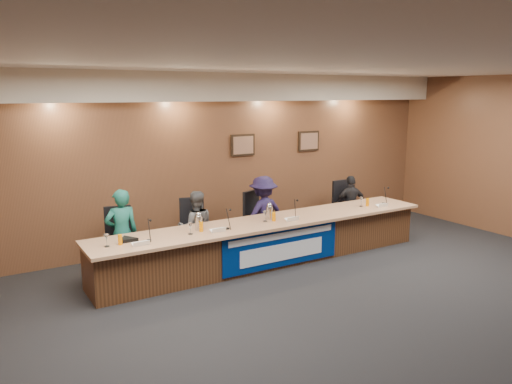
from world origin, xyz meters
TOP-DOWN VIEW (x-y plane):
  - floor at (0.00, 0.00)m, footprint 10.00×10.00m
  - ceiling at (0.00, 0.00)m, footprint 10.00×8.00m
  - wall_back at (0.00, 4.00)m, footprint 10.00×0.04m
  - soffit at (0.00, 3.75)m, footprint 10.00×0.50m
  - dais_body at (0.00, 2.40)m, footprint 6.00×0.80m
  - dais_top at (0.00, 2.35)m, footprint 6.10×0.95m
  - banner at (0.00, 1.99)m, footprint 2.20×0.02m
  - banner_text_upper at (0.00, 1.97)m, footprint 2.00×0.01m
  - banner_text_lower at (0.00, 1.97)m, footprint 1.60×0.01m
  - wall_photo_left at (0.40, 3.97)m, footprint 0.52×0.04m
  - wall_photo_right at (2.00, 3.97)m, footprint 0.52×0.04m
  - panelist_a at (-2.32, 3.01)m, footprint 0.53×0.36m
  - panelist_b at (-1.06, 3.01)m, footprint 0.72×0.63m
  - panelist_c at (0.28, 3.01)m, footprint 0.94×0.61m
  - panelist_d at (2.38, 3.01)m, footprint 0.76×0.47m
  - office_chair_a at (-2.32, 3.11)m, footprint 0.55×0.55m
  - office_chair_b at (-1.06, 3.11)m, footprint 0.60×0.60m
  - office_chair_c at (0.28, 3.11)m, footprint 0.62×0.62m
  - office_chair_d at (2.38, 3.11)m, footprint 0.50×0.50m
  - nameplate_a at (-2.31, 2.07)m, footprint 0.24×0.08m
  - microphone_a at (-2.14, 2.26)m, footprint 0.07×0.07m
  - juice_glass_a at (-2.55, 2.29)m, footprint 0.06×0.06m
  - water_glass_a at (-2.73, 2.29)m, footprint 0.08×0.08m
  - nameplate_b at (-1.07, 2.14)m, footprint 0.24×0.08m
  - microphone_b at (-0.87, 2.24)m, footprint 0.07×0.07m
  - juice_glass_b at (-1.28, 2.32)m, footprint 0.06×0.06m
  - water_glass_b at (-1.49, 2.27)m, footprint 0.08×0.08m
  - nameplate_c at (0.30, 2.11)m, footprint 0.24×0.08m
  - microphone_c at (0.42, 2.27)m, footprint 0.07×0.07m
  - juice_glass_c at (0.02, 2.28)m, footprint 0.06×0.06m
  - water_glass_c at (-0.11, 2.33)m, footprint 0.08×0.08m
  - nameplate_d at (2.35, 2.09)m, footprint 0.24×0.08m
  - microphone_d at (2.55, 2.28)m, footprint 0.07×0.07m
  - juice_glass_d at (2.15, 2.30)m, footprint 0.06×0.06m
  - water_glass_d at (2.02, 2.33)m, footprint 0.08×0.08m
  - carafe_left at (-1.28, 2.43)m, footprint 0.12×0.12m
  - carafe_mid at (0.03, 2.42)m, footprint 0.11×0.11m
  - speakerphone at (-2.41, 2.41)m, footprint 0.32×0.32m

SIDE VIEW (x-z plane):
  - floor at x=0.00m, z-range 0.00..0.00m
  - banner_text_lower at x=0.00m, z-range 0.16..0.44m
  - dais_body at x=0.00m, z-range 0.00..0.70m
  - banner at x=0.00m, z-range 0.05..0.71m
  - office_chair_a at x=-2.32m, z-range 0.44..0.52m
  - office_chair_b at x=-1.06m, z-range 0.44..0.52m
  - office_chair_c at x=0.28m, z-range 0.44..0.52m
  - office_chair_d at x=2.38m, z-range 0.44..0.52m
  - banner_text_upper at x=0.00m, z-range 0.53..0.63m
  - panelist_d at x=2.38m, z-range 0.00..1.21m
  - panelist_b at x=-1.06m, z-range 0.00..1.25m
  - panelist_c at x=0.28m, z-range 0.00..1.38m
  - panelist_a at x=-2.32m, z-range 0.00..1.41m
  - dais_top at x=0.00m, z-range 0.70..0.75m
  - microphone_a at x=-2.14m, z-range 0.75..0.77m
  - microphone_b at x=-0.87m, z-range 0.75..0.77m
  - microphone_c at x=0.42m, z-range 0.75..0.77m
  - microphone_d at x=2.55m, z-range 0.75..0.77m
  - speakerphone at x=-2.41m, z-range 0.75..0.80m
  - nameplate_a at x=-2.31m, z-range 0.74..0.85m
  - nameplate_b at x=-1.07m, z-range 0.74..0.85m
  - nameplate_c at x=0.30m, z-range 0.74..0.85m
  - nameplate_d at x=2.35m, z-range 0.74..0.85m
  - juice_glass_a at x=-2.55m, z-range 0.75..0.90m
  - juice_glass_b at x=-1.28m, z-range 0.75..0.90m
  - juice_glass_c at x=0.02m, z-range 0.75..0.90m
  - juice_glass_d at x=2.15m, z-range 0.75..0.90m
  - water_glass_a at x=-2.73m, z-range 0.75..0.93m
  - water_glass_b at x=-1.49m, z-range 0.75..0.93m
  - water_glass_c at x=-0.11m, z-range 0.75..0.93m
  - water_glass_d at x=2.02m, z-range 0.75..0.93m
  - carafe_mid at x=0.03m, z-range 0.75..0.97m
  - carafe_left at x=-1.28m, z-range 0.75..0.97m
  - wall_back at x=0.00m, z-range 0.00..3.20m
  - wall_photo_left at x=0.40m, z-range 1.64..2.06m
  - wall_photo_right at x=2.00m, z-range 1.64..2.06m
  - soffit at x=0.00m, z-range 2.70..3.20m
  - ceiling at x=0.00m, z-range 3.18..3.22m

